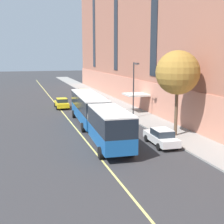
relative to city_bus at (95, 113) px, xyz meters
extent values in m
plane|color=#303033|center=(-0.44, -0.87, -2.07)|extent=(260.00, 260.00, 0.00)
cube|color=gray|center=(7.85, 2.13, -2.00)|extent=(4.09, 160.00, 0.15)
cube|color=tan|center=(9.82, -0.87, 0.13)|extent=(0.14, 110.00, 4.40)
cube|color=silver|center=(8.29, 9.41, 0.53)|extent=(3.20, 3.40, 0.24)
cube|color=#1E232B|center=(9.84, 23.88, 15.10)|extent=(0.10, 2.00, 23.72)
cube|color=#1E232B|center=(9.84, 40.38, 15.10)|extent=(0.10, 2.00, 23.72)
cube|color=#19569E|center=(0.20, 4.07, -0.82)|extent=(3.18, 12.11, 1.27)
cube|color=black|center=(0.20, 4.07, 0.59)|extent=(3.19, 12.11, 1.55)
cube|color=silver|center=(0.20, 4.07, 1.43)|extent=(3.20, 12.11, 0.12)
cube|color=#19232D|center=(0.50, 10.09, 0.44)|extent=(2.38, 0.20, 1.16)
cube|color=orange|center=(0.50, 10.10, 1.19)|extent=(1.81, 0.15, 0.28)
cube|color=black|center=(0.50, 10.11, -1.35)|extent=(2.53, 0.25, 0.24)
cube|color=white|center=(-0.40, 10.16, -1.10)|extent=(0.28, 0.07, 0.18)
cube|color=white|center=(1.41, 10.07, -1.10)|extent=(0.28, 0.07, 0.18)
cylinder|color=#595651|center=(-0.12, -2.42, -0.04)|extent=(2.50, 1.12, 2.45)
cube|color=#19569E|center=(-0.33, -6.54, -0.82)|extent=(2.94, 7.37, 1.27)
cube|color=black|center=(-0.33, -6.54, 0.59)|extent=(2.95, 7.37, 1.55)
cube|color=silver|center=(-0.33, -6.54, 1.43)|extent=(2.96, 7.37, 0.12)
cylinder|color=black|center=(-0.88, 8.33, -1.57)|extent=(0.35, 1.01, 1.00)
cylinder|color=black|center=(1.70, 8.20, -1.57)|extent=(0.35, 1.01, 1.00)
cylinder|color=black|center=(-1.26, 0.54, -1.57)|extent=(0.35, 1.01, 1.00)
cylinder|color=black|center=(1.31, 0.41, -1.57)|extent=(0.35, 1.01, 1.00)
cylinder|color=black|center=(-1.71, -8.47, -1.57)|extent=(0.35, 1.01, 1.00)
cylinder|color=black|center=(0.86, -8.59, -1.57)|extent=(0.35, 1.01, 1.00)
cube|color=silver|center=(4.56, -6.36, -1.43)|extent=(1.88, 4.71, 0.64)
cube|color=#232D38|center=(4.55, -6.60, -0.83)|extent=(1.59, 2.14, 0.56)
cube|color=silver|center=(4.55, -6.60, -0.53)|extent=(1.56, 2.05, 0.04)
cylinder|color=black|center=(3.75, -4.89, -1.75)|extent=(0.24, 0.65, 0.64)
cylinder|color=black|center=(5.45, -4.95, -1.75)|extent=(0.24, 0.65, 0.64)
cylinder|color=black|center=(3.66, -7.78, -1.75)|extent=(0.24, 0.65, 0.64)
cylinder|color=black|center=(5.36, -7.83, -1.75)|extent=(0.24, 0.65, 0.64)
cube|color=#B21E19|center=(4.60, 14.43, -1.43)|extent=(1.82, 4.72, 0.64)
cube|color=#232D38|center=(4.59, 14.19, -0.83)|extent=(1.57, 2.14, 0.56)
cube|color=#B21E19|center=(4.59, 14.19, -0.53)|extent=(1.53, 2.04, 0.04)
cylinder|color=black|center=(3.77, 15.89, -1.75)|extent=(0.23, 0.64, 0.64)
cylinder|color=black|center=(5.47, 15.87, -1.75)|extent=(0.23, 0.64, 0.64)
cylinder|color=black|center=(3.72, 12.99, -1.75)|extent=(0.23, 0.64, 0.64)
cylinder|color=black|center=(5.43, 12.96, -1.75)|extent=(0.23, 0.64, 0.64)
cube|color=#BCAD89|center=(4.61, 28.76, -1.43)|extent=(1.98, 4.46, 0.64)
cube|color=#232D38|center=(4.61, 28.54, -0.83)|extent=(1.67, 2.04, 0.56)
cube|color=#BCAD89|center=(4.61, 28.54, -0.53)|extent=(1.64, 1.95, 0.04)
cylinder|color=black|center=(3.77, 30.15, -1.75)|extent=(0.24, 0.65, 0.64)
cylinder|color=black|center=(5.56, 30.09, -1.75)|extent=(0.24, 0.65, 0.64)
cylinder|color=black|center=(3.67, 27.43, -1.75)|extent=(0.24, 0.65, 0.64)
cylinder|color=black|center=(5.45, 27.36, -1.75)|extent=(0.24, 0.65, 0.64)
cube|color=yellow|center=(-1.31, 16.31, -1.43)|extent=(1.86, 4.53, 0.64)
cube|color=#232D38|center=(-1.32, 16.08, -0.83)|extent=(1.60, 2.05, 0.56)
cube|color=yellow|center=(-1.32, 16.08, -0.53)|extent=(1.57, 1.96, 0.04)
cylinder|color=black|center=(-2.16, 17.72, -1.75)|extent=(0.23, 0.64, 0.64)
cylinder|color=black|center=(-0.41, 17.69, -1.75)|extent=(0.23, 0.64, 0.64)
cylinder|color=black|center=(-2.21, 14.93, -1.75)|extent=(0.23, 0.64, 0.64)
cylinder|color=black|center=(-0.46, 14.90, -1.75)|extent=(0.23, 0.64, 0.64)
cylinder|color=brown|center=(7.26, -4.06, 0.63)|extent=(0.33, 0.33, 5.09)
sphere|color=olive|center=(7.26, -4.06, 4.36)|extent=(4.31, 4.31, 4.31)
cylinder|color=#2D2D30|center=(6.40, 5.63, 1.60)|extent=(0.16, 0.16, 7.05)
cylinder|color=#2D2D30|center=(6.40, 5.08, 5.03)|extent=(0.10, 1.10, 0.10)
cube|color=#3D3D3F|center=(6.40, 4.53, 4.98)|extent=(0.36, 0.60, 0.20)
cylinder|color=red|center=(6.30, 8.33, -1.65)|extent=(0.24, 0.24, 0.55)
sphere|color=silver|center=(6.30, 8.33, -1.30)|extent=(0.20, 0.20, 0.20)
cylinder|color=silver|center=(6.14, 8.33, -1.59)|extent=(0.10, 0.09, 0.09)
cylinder|color=silver|center=(6.46, 8.33, -1.59)|extent=(0.10, 0.09, 0.09)
cube|color=#E0D66B|center=(-1.70, 2.13, -2.07)|extent=(0.16, 140.00, 0.01)
camera|label=1|loc=(-7.75, -31.32, 6.09)|focal=50.00mm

